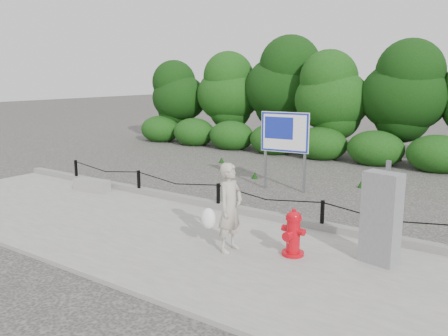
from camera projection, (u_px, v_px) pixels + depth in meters
name	position (u px, v px, depth m)	size (l,w,h in m)	color
ground	(218.00, 213.00, 10.69)	(90.00, 90.00, 0.00)	#2D2B28
sidewalk	(157.00, 235.00, 9.08)	(14.00, 4.00, 0.08)	gray
curb	(220.00, 206.00, 10.70)	(14.00, 0.22, 0.14)	slate
chain_barrier	(218.00, 193.00, 10.60)	(10.06, 0.06, 0.60)	black
treeline	(383.00, 91.00, 16.93)	(20.25, 3.64, 4.51)	black
fire_hydrant	(293.00, 233.00, 7.90)	(0.43, 0.44, 0.81)	red
pedestrian	(229.00, 208.00, 8.05)	(0.67, 0.56, 1.54)	#ABA393
concrete_block	(92.00, 185.00, 12.31)	(0.96, 0.34, 0.31)	gray
utility_cabinet	(381.00, 218.00, 7.52)	(0.62, 0.46, 1.65)	gray
advertising_sign	(285.00, 136.00, 12.42)	(1.31, 0.27, 2.10)	slate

